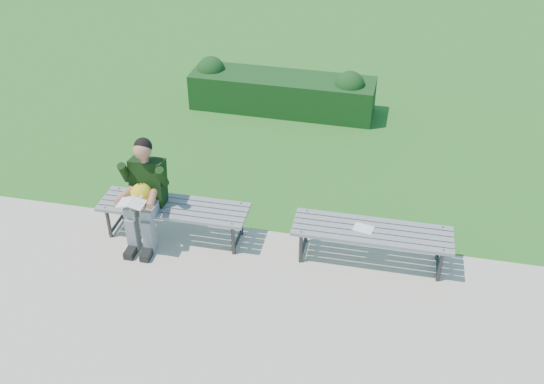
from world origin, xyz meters
TOP-DOWN VIEW (x-y plane):
  - ground at (0.00, 0.00)m, footprint 80.00×80.00m
  - walkway at (0.00, -1.75)m, footprint 30.00×3.50m
  - hedge at (-0.26, 3.38)m, footprint 3.10×0.85m
  - bench_left at (-0.86, -0.32)m, footprint 1.80×0.50m
  - bench_right at (1.50, -0.30)m, footprint 1.80×0.50m
  - seated_boy at (-1.16, -0.42)m, footprint 0.56×0.76m
  - paper_sheet at (1.40, -0.30)m, footprint 0.25×0.20m

SIDE VIEW (x-z plane):
  - ground at x=0.00m, z-range 0.00..0.00m
  - walkway at x=0.00m, z-range 0.00..0.02m
  - hedge at x=-0.26m, z-range -0.07..0.75m
  - bench_left at x=-0.86m, z-range 0.19..0.64m
  - bench_right at x=1.50m, z-range 0.19..0.64m
  - paper_sheet at x=1.40m, z-range 0.47..0.48m
  - seated_boy at x=-1.16m, z-range 0.06..1.37m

